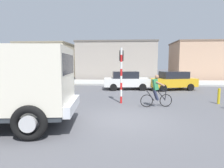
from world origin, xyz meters
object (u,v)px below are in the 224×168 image
object	(u,v)px
traffic_light_pole	(121,68)
car_far_side	(172,80)
cyclist	(156,91)
bollard_far	(219,96)
car_white_mid	(126,80)
car_red_near	(47,79)

from	to	relation	value
traffic_light_pole	car_far_side	bearing A→B (deg)	52.68
cyclist	car_far_side	bearing A→B (deg)	69.56
traffic_light_pole	bollard_far	distance (m)	5.81
traffic_light_pole	bollard_far	bearing A→B (deg)	1.28
car_far_side	traffic_light_pole	bearing A→B (deg)	-127.32
traffic_light_pole	car_white_mid	world-z (taller)	traffic_light_pole
car_red_near	cyclist	bearing A→B (deg)	-37.53
bollard_far	car_far_side	bearing A→B (deg)	102.74
car_white_mid	car_far_side	bearing A→B (deg)	0.88
cyclist	bollard_far	size ratio (longest dim) A/B	1.91
bollard_far	traffic_light_pole	bearing A→B (deg)	-178.72
car_red_near	car_white_mid	size ratio (longest dim) A/B	1.02
traffic_light_pole	car_far_side	xyz separation A→B (m)	(4.32, 5.67, -1.25)
cyclist	car_far_side	world-z (taller)	cyclist
car_red_near	bollard_far	size ratio (longest dim) A/B	4.71
car_white_mid	bollard_far	xyz separation A→B (m)	(5.26, -5.49, -0.37)
car_white_mid	bollard_far	distance (m)	7.61
cyclist	traffic_light_pole	distance (m)	2.40
cyclist	traffic_light_pole	bearing A→B (deg)	155.06
traffic_light_pole	car_red_near	bearing A→B (deg)	139.67
car_white_mid	car_far_side	xyz separation A→B (m)	(4.01, 0.06, 0.00)
car_far_side	bollard_far	bearing A→B (deg)	-77.26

